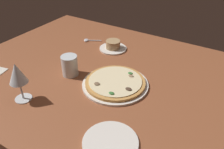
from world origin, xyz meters
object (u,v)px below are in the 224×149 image
(ramekin_on_saucer, at_px, (113,46))
(spoon, at_px, (88,40))
(side_plate, at_px, (110,142))
(pizza_main, at_px, (115,83))
(wine_glass_far, at_px, (17,75))
(water_glass, at_px, (70,66))

(ramekin_on_saucer, distance_m, spoon, 0.19)
(ramekin_on_saucer, xyz_separation_m, side_plate, (0.35, -0.59, -0.02))
(pizza_main, bearing_deg, side_plate, -61.68)
(ramekin_on_saucer, bearing_deg, spoon, 175.90)
(ramekin_on_saucer, bearing_deg, wine_glass_far, -97.97)
(water_glass, bearing_deg, side_plate, -33.20)
(ramekin_on_saucer, xyz_separation_m, spoon, (-0.19, 0.01, -0.02))
(ramekin_on_saucer, distance_m, water_glass, 0.34)
(side_plate, bearing_deg, spoon, 131.90)
(water_glass, xyz_separation_m, spoon, (-0.15, 0.35, -0.04))
(ramekin_on_saucer, xyz_separation_m, wine_glass_far, (-0.08, -0.59, 0.10))
(wine_glass_far, distance_m, spoon, 0.62)
(water_glass, relative_size, spoon, 0.93)
(side_plate, bearing_deg, pizza_main, 118.32)
(ramekin_on_saucer, bearing_deg, water_glass, -96.10)
(pizza_main, relative_size, water_glass, 3.02)
(ramekin_on_saucer, distance_m, side_plate, 0.69)
(wine_glass_far, bearing_deg, water_glass, 79.54)
(side_plate, xyz_separation_m, spoon, (-0.54, 0.61, 0.00))
(wine_glass_far, bearing_deg, side_plate, -0.69)
(wine_glass_far, xyz_separation_m, spoon, (-0.11, 0.60, -0.12))
(ramekin_on_saucer, height_order, water_glass, water_glass)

